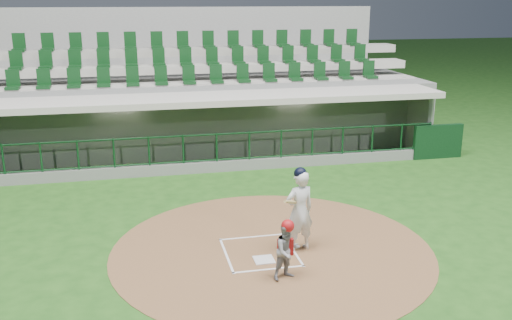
% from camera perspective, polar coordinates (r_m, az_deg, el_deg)
% --- Properties ---
extents(ground, '(120.00, 120.00, 0.00)m').
position_cam_1_polar(ground, '(13.08, 0.09, -8.72)').
color(ground, '#1C4814').
rests_on(ground, ground).
extents(dirt_circle, '(7.20, 7.20, 0.01)m').
position_cam_1_polar(dirt_circle, '(12.97, 1.59, -8.93)').
color(dirt_circle, brown).
rests_on(dirt_circle, ground).
extents(home_plate, '(0.43, 0.43, 0.02)m').
position_cam_1_polar(home_plate, '(12.46, 0.80, -9.94)').
color(home_plate, silver).
rests_on(home_plate, dirt_circle).
extents(batter_box_chalk, '(1.55, 1.80, 0.01)m').
position_cam_1_polar(batter_box_chalk, '(12.81, 0.38, -9.20)').
color(batter_box_chalk, white).
rests_on(batter_box_chalk, ground).
extents(dugout_structure, '(16.40, 3.70, 3.00)m').
position_cam_1_polar(dugout_structure, '(20.11, -4.77, 2.98)').
color(dugout_structure, slate).
rests_on(dugout_structure, ground).
extents(seating_deck, '(17.00, 6.72, 5.15)m').
position_cam_1_polar(seating_deck, '(23.01, -5.85, 5.79)').
color(seating_deck, slate).
rests_on(seating_deck, ground).
extents(batter, '(0.92, 0.93, 1.92)m').
position_cam_1_polar(batter, '(12.62, 4.37, -4.95)').
color(batter, silver).
rests_on(batter, dirt_circle).
extents(catcher, '(0.69, 0.61, 1.26)m').
position_cam_1_polar(catcher, '(11.49, 3.14, -8.94)').
color(catcher, gray).
rests_on(catcher, dirt_circle).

